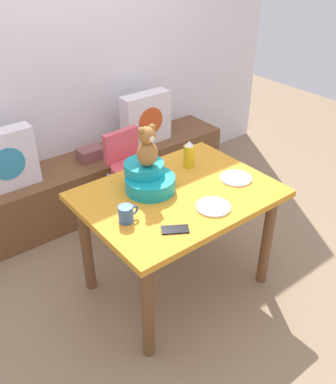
{
  "coord_description": "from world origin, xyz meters",
  "views": [
    {
      "loc": [
        -1.36,
        -1.63,
        2.09
      ],
      "look_at": [
        0.0,
        0.1,
        0.69
      ],
      "focal_mm": 39.44,
      "sensor_mm": 36.0,
      "label": 1
    }
  ],
  "objects_px": {
    "dining_table": "(178,208)",
    "ketchup_bottle": "(189,155)",
    "pillow_floral_right": "(146,119)",
    "infant_seat_teal": "(148,178)",
    "dinner_plate_far": "(213,207)",
    "coffee_mug": "(126,214)",
    "book_stack": "(91,154)",
    "cell_phone": "(175,229)",
    "dinner_plate_near": "(236,178)",
    "teddy_bear": "(147,147)",
    "pillow_floral_left": "(5,160)",
    "highchair": "(132,169)"
  },
  "relations": [
    {
      "from": "teddy_bear",
      "to": "dinner_plate_near",
      "type": "relative_size",
      "value": 1.25
    },
    {
      "from": "teddy_bear",
      "to": "coffee_mug",
      "type": "relative_size",
      "value": 2.08
    },
    {
      "from": "book_stack",
      "to": "dinner_plate_near",
      "type": "distance_m",
      "value": 1.34
    },
    {
      "from": "coffee_mug",
      "to": "dinner_plate_far",
      "type": "bearing_deg",
      "value": -22.92
    },
    {
      "from": "infant_seat_teal",
      "to": "ketchup_bottle",
      "type": "height_order",
      "value": "ketchup_bottle"
    },
    {
      "from": "teddy_bear",
      "to": "dinner_plate_far",
      "type": "height_order",
      "value": "teddy_bear"
    },
    {
      "from": "book_stack",
      "to": "infant_seat_teal",
      "type": "relative_size",
      "value": 0.61
    },
    {
      "from": "dining_table",
      "to": "teddy_bear",
      "type": "bearing_deg",
      "value": 130.06
    },
    {
      "from": "book_stack",
      "to": "infant_seat_teal",
      "type": "bearing_deg",
      "value": -98.66
    },
    {
      "from": "pillow_floral_right",
      "to": "infant_seat_teal",
      "type": "distance_m",
      "value": 1.24
    },
    {
      "from": "pillow_floral_left",
      "to": "ketchup_bottle",
      "type": "height_order",
      "value": "ketchup_bottle"
    },
    {
      "from": "book_stack",
      "to": "dinner_plate_near",
      "type": "bearing_deg",
      "value": -75.1
    },
    {
      "from": "teddy_bear",
      "to": "pillow_floral_right",
      "type": "bearing_deg",
      "value": 55.25
    },
    {
      "from": "highchair",
      "to": "dinner_plate_near",
      "type": "distance_m",
      "value": 0.9
    },
    {
      "from": "pillow_floral_left",
      "to": "dining_table",
      "type": "xyz_separation_m",
      "value": [
        0.64,
        -1.15,
        -0.06
      ]
    },
    {
      "from": "coffee_mug",
      "to": "dinner_plate_near",
      "type": "relative_size",
      "value": 0.6
    },
    {
      "from": "dinner_plate_far",
      "to": "coffee_mug",
      "type": "bearing_deg",
      "value": 157.08
    },
    {
      "from": "teddy_bear",
      "to": "dinner_plate_far",
      "type": "bearing_deg",
      "value": -66.44
    },
    {
      "from": "pillow_floral_left",
      "to": "ketchup_bottle",
      "type": "bearing_deg",
      "value": -46.74
    },
    {
      "from": "pillow_floral_left",
      "to": "cell_phone",
      "type": "height_order",
      "value": "pillow_floral_left"
    },
    {
      "from": "dinner_plate_near",
      "to": "cell_phone",
      "type": "relative_size",
      "value": 1.39
    },
    {
      "from": "ketchup_bottle",
      "to": "pillow_floral_right",
      "type": "bearing_deg",
      "value": 70.74
    },
    {
      "from": "highchair",
      "to": "dinner_plate_near",
      "type": "relative_size",
      "value": 3.95
    },
    {
      "from": "book_stack",
      "to": "cell_phone",
      "type": "bearing_deg",
      "value": -101.22
    },
    {
      "from": "teddy_bear",
      "to": "cell_phone",
      "type": "height_order",
      "value": "teddy_bear"
    },
    {
      "from": "infant_seat_teal",
      "to": "ketchup_bottle",
      "type": "distance_m",
      "value": 0.38
    },
    {
      "from": "teddy_bear",
      "to": "cell_phone",
      "type": "relative_size",
      "value": 1.74
    },
    {
      "from": "infant_seat_teal",
      "to": "coffee_mug",
      "type": "relative_size",
      "value": 2.75
    },
    {
      "from": "pillow_floral_left",
      "to": "coffee_mug",
      "type": "bearing_deg",
      "value": -78.86
    },
    {
      "from": "dining_table",
      "to": "ketchup_bottle",
      "type": "distance_m",
      "value": 0.38
    },
    {
      "from": "cell_phone",
      "to": "book_stack",
      "type": "bearing_deg",
      "value": 20.91
    },
    {
      "from": "pillow_floral_right",
      "to": "book_stack",
      "type": "relative_size",
      "value": 2.2
    },
    {
      "from": "coffee_mug",
      "to": "dinner_plate_near",
      "type": "xyz_separation_m",
      "value": [
        0.78,
        -0.05,
        -0.04
      ]
    },
    {
      "from": "infant_seat_teal",
      "to": "dinner_plate_near",
      "type": "xyz_separation_m",
      "value": [
        0.5,
        -0.24,
        -0.07
      ]
    },
    {
      "from": "dinner_plate_far",
      "to": "ketchup_bottle",
      "type": "bearing_deg",
      "value": 65.89
    },
    {
      "from": "pillow_floral_right",
      "to": "teddy_bear",
      "type": "relative_size",
      "value": 1.76
    },
    {
      "from": "highchair",
      "to": "teddy_bear",
      "type": "distance_m",
      "value": 0.82
    },
    {
      "from": "coffee_mug",
      "to": "dinner_plate_far",
      "type": "distance_m",
      "value": 0.5
    },
    {
      "from": "book_stack",
      "to": "pillow_floral_right",
      "type": "bearing_deg",
      "value": -2.2
    },
    {
      "from": "ketchup_bottle",
      "to": "dinner_plate_near",
      "type": "distance_m",
      "value": 0.34
    },
    {
      "from": "highchair",
      "to": "infant_seat_teal",
      "type": "relative_size",
      "value": 2.39
    },
    {
      "from": "coffee_mug",
      "to": "cell_phone",
      "type": "distance_m",
      "value": 0.27
    },
    {
      "from": "pillow_floral_right",
      "to": "dining_table",
      "type": "height_order",
      "value": "pillow_floral_right"
    },
    {
      "from": "dining_table",
      "to": "pillow_floral_right",
      "type": "bearing_deg",
      "value": 63.1
    },
    {
      "from": "infant_seat_teal",
      "to": "cell_phone",
      "type": "xyz_separation_m",
      "value": [
        -0.13,
        -0.42,
        -0.07
      ]
    },
    {
      "from": "pillow_floral_right",
      "to": "infant_seat_teal",
      "type": "bearing_deg",
      "value": -124.77
    },
    {
      "from": "pillow_floral_right",
      "to": "dining_table",
      "type": "relative_size",
      "value": 0.39
    },
    {
      "from": "ketchup_bottle",
      "to": "dinner_plate_near",
      "type": "height_order",
      "value": "ketchup_bottle"
    },
    {
      "from": "pillow_floral_left",
      "to": "infant_seat_teal",
      "type": "height_order",
      "value": "same"
    },
    {
      "from": "infant_seat_teal",
      "to": "cell_phone",
      "type": "bearing_deg",
      "value": -107.37
    }
  ]
}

